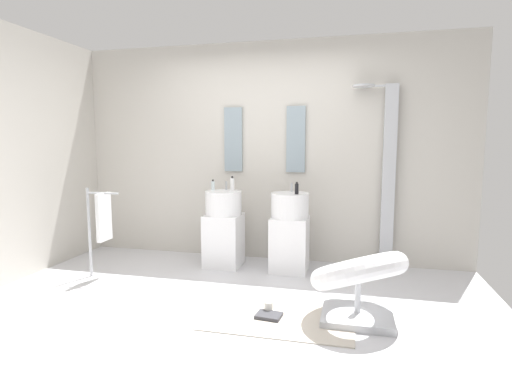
{
  "coord_description": "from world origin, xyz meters",
  "views": [
    {
      "loc": [
        1.05,
        -3.16,
        1.42
      ],
      "look_at": [
        0.15,
        0.55,
        0.95
      ],
      "focal_mm": 28.33,
      "sensor_mm": 36.0,
      "label": 1
    }
  ],
  "objects_px": {
    "magazine_charcoal": "(269,316)",
    "soap_bottle_clear": "(213,185)",
    "pedestal_sink_right": "(290,232)",
    "lounge_chair": "(358,277)",
    "soap_bottle_black": "(297,189)",
    "towel_rack": "(101,219)",
    "pedestal_sink_left": "(224,228)",
    "soap_bottle_white": "(232,184)",
    "shower_column": "(387,173)",
    "coffee_mug": "(269,307)"
  },
  "relations": [
    {
      "from": "pedestal_sink_right",
      "to": "towel_rack",
      "type": "xyz_separation_m",
      "value": [
        -1.87,
        -0.69,
        0.19
      ]
    },
    {
      "from": "shower_column",
      "to": "soap_bottle_white",
      "type": "bearing_deg",
      "value": -169.64
    },
    {
      "from": "lounge_chair",
      "to": "soap_bottle_clear",
      "type": "distance_m",
      "value": 2.09
    },
    {
      "from": "coffee_mug",
      "to": "soap_bottle_white",
      "type": "height_order",
      "value": "soap_bottle_white"
    },
    {
      "from": "lounge_chair",
      "to": "towel_rack",
      "type": "xyz_separation_m",
      "value": [
        -2.6,
        0.43,
        0.28
      ]
    },
    {
      "from": "towel_rack",
      "to": "soap_bottle_white",
      "type": "height_order",
      "value": "soap_bottle_white"
    },
    {
      "from": "pedestal_sink_left",
      "to": "lounge_chair",
      "type": "xyz_separation_m",
      "value": [
        1.49,
        -1.12,
        -0.09
      ]
    },
    {
      "from": "pedestal_sink_right",
      "to": "soap_bottle_clear",
      "type": "relative_size",
      "value": 7.88
    },
    {
      "from": "shower_column",
      "to": "soap_bottle_clear",
      "type": "xyz_separation_m",
      "value": [
        -1.94,
        -0.3,
        -0.15
      ]
    },
    {
      "from": "magazine_charcoal",
      "to": "soap_bottle_clear",
      "type": "distance_m",
      "value": 1.85
    },
    {
      "from": "coffee_mug",
      "to": "pedestal_sink_right",
      "type": "bearing_deg",
      "value": 90.44
    },
    {
      "from": "pedestal_sink_right",
      "to": "soap_bottle_white",
      "type": "height_order",
      "value": "soap_bottle_white"
    },
    {
      "from": "coffee_mug",
      "to": "soap_bottle_clear",
      "type": "distance_m",
      "value": 1.76
    },
    {
      "from": "lounge_chair",
      "to": "towel_rack",
      "type": "relative_size",
      "value": 1.16
    },
    {
      "from": "soap_bottle_clear",
      "to": "pedestal_sink_left",
      "type": "bearing_deg",
      "value": -20.12
    },
    {
      "from": "towel_rack",
      "to": "magazine_charcoal",
      "type": "bearing_deg",
      "value": -16.9
    },
    {
      "from": "pedestal_sink_left",
      "to": "coffee_mug",
      "type": "distance_m",
      "value": 1.46
    },
    {
      "from": "shower_column",
      "to": "soap_bottle_white",
      "type": "xyz_separation_m",
      "value": [
        -1.7,
        -0.31,
        -0.13
      ]
    },
    {
      "from": "coffee_mug",
      "to": "lounge_chair",
      "type": "bearing_deg",
      "value": 4.26
    },
    {
      "from": "pedestal_sink_right",
      "to": "coffee_mug",
      "type": "height_order",
      "value": "pedestal_sink_right"
    },
    {
      "from": "lounge_chair",
      "to": "coffee_mug",
      "type": "relative_size",
      "value": 12.11
    },
    {
      "from": "magazine_charcoal",
      "to": "soap_bottle_clear",
      "type": "relative_size",
      "value": 1.65
    },
    {
      "from": "pedestal_sink_left",
      "to": "soap_bottle_black",
      "type": "height_order",
      "value": "soap_bottle_black"
    },
    {
      "from": "magazine_charcoal",
      "to": "soap_bottle_black",
      "type": "height_order",
      "value": "soap_bottle_black"
    },
    {
      "from": "soap_bottle_black",
      "to": "soap_bottle_white",
      "type": "xyz_separation_m",
      "value": [
        -0.75,
        0.12,
        0.02
      ]
    },
    {
      "from": "pedestal_sink_right",
      "to": "shower_column",
      "type": "relative_size",
      "value": 0.47
    },
    {
      "from": "soap_bottle_white",
      "to": "pedestal_sink_left",
      "type": "bearing_deg",
      "value": -155.07
    },
    {
      "from": "coffee_mug",
      "to": "soap_bottle_white",
      "type": "distance_m",
      "value": 1.66
    },
    {
      "from": "shower_column",
      "to": "magazine_charcoal",
      "type": "bearing_deg",
      "value": -121.67
    },
    {
      "from": "pedestal_sink_left",
      "to": "soap_bottle_black",
      "type": "bearing_deg",
      "value": -5.31
    },
    {
      "from": "pedestal_sink_right",
      "to": "magazine_charcoal",
      "type": "distance_m",
      "value": 1.34
    },
    {
      "from": "lounge_chair",
      "to": "soap_bottle_black",
      "type": "xyz_separation_m",
      "value": [
        -0.64,
        1.04,
        0.58
      ]
    },
    {
      "from": "pedestal_sink_right",
      "to": "magazine_charcoal",
      "type": "height_order",
      "value": "pedestal_sink_right"
    },
    {
      "from": "coffee_mug",
      "to": "soap_bottle_clear",
      "type": "height_order",
      "value": "soap_bottle_clear"
    },
    {
      "from": "lounge_chair",
      "to": "soap_bottle_white",
      "type": "xyz_separation_m",
      "value": [
        -1.4,
        1.16,
        0.6
      ]
    },
    {
      "from": "lounge_chair",
      "to": "coffee_mug",
      "type": "distance_m",
      "value": 0.78
    },
    {
      "from": "coffee_mug",
      "to": "magazine_charcoal",
      "type": "bearing_deg",
      "value": -76.72
    },
    {
      "from": "lounge_chair",
      "to": "soap_bottle_clear",
      "type": "bearing_deg",
      "value": 144.34
    },
    {
      "from": "pedestal_sink_right",
      "to": "towel_rack",
      "type": "distance_m",
      "value": 2.0
    },
    {
      "from": "pedestal_sink_left",
      "to": "soap_bottle_black",
      "type": "xyz_separation_m",
      "value": [
        0.85,
        -0.08,
        0.49
      ]
    },
    {
      "from": "pedestal_sink_right",
      "to": "lounge_chair",
      "type": "bearing_deg",
      "value": -57.02
    },
    {
      "from": "towel_rack",
      "to": "coffee_mug",
      "type": "height_order",
      "value": "towel_rack"
    },
    {
      "from": "pedestal_sink_right",
      "to": "soap_bottle_white",
      "type": "distance_m",
      "value": 0.84
    },
    {
      "from": "shower_column",
      "to": "soap_bottle_clear",
      "type": "height_order",
      "value": "shower_column"
    },
    {
      "from": "lounge_chair",
      "to": "soap_bottle_clear",
      "type": "height_order",
      "value": "soap_bottle_clear"
    },
    {
      "from": "pedestal_sink_right",
      "to": "lounge_chair",
      "type": "height_order",
      "value": "pedestal_sink_right"
    },
    {
      "from": "lounge_chair",
      "to": "soap_bottle_black",
      "type": "relative_size",
      "value": 8.47
    },
    {
      "from": "coffee_mug",
      "to": "soap_bottle_white",
      "type": "xyz_separation_m",
      "value": [
        -0.68,
        1.22,
        0.89
      ]
    },
    {
      "from": "pedestal_sink_left",
      "to": "magazine_charcoal",
      "type": "xyz_separation_m",
      "value": [
        0.8,
        -1.27,
        -0.42
      ]
    },
    {
      "from": "shower_column",
      "to": "soap_bottle_black",
      "type": "xyz_separation_m",
      "value": [
        -0.95,
        -0.43,
        -0.15
      ]
    }
  ]
}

